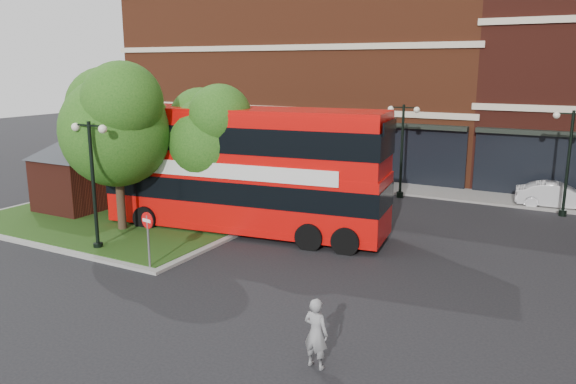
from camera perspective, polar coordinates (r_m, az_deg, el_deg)
The scene contains 15 objects.
ground at distance 19.42m, azimuth -7.89°, elevation -8.56°, with size 120.00×120.00×0.00m, color black.
pavement_far at distance 33.55m, azimuth 9.07°, elevation 0.63°, with size 44.00×3.00×0.12m, color slate.
terrace_far_left at distance 42.85m, azimuth 2.56°, elevation 12.73°, with size 26.00×12.00×14.00m, color #622B17.
traffic_island at distance 26.65m, azimuth -17.97°, elevation -3.00°, with size 12.60×7.60×0.15m.
kiosk at distance 29.03m, azimuth -20.94°, elevation 2.59°, with size 6.51×6.51×3.60m.
tree_island_west at distance 24.52m, azimuth -17.17°, elevation 6.99°, with size 5.40×4.71×7.21m.
tree_island_east at distance 24.46m, azimuth -7.90°, elevation 6.12°, with size 4.46×3.90×6.29m.
lamp_island at distance 22.39m, azimuth -19.20°, elevation 1.26°, with size 1.72×0.36×5.00m.
lamp_far_left at distance 30.58m, azimuth 11.51°, elevation 4.63°, with size 1.72×0.36×5.00m.
lamp_far_right at distance 29.27m, azimuth 26.63°, elevation 3.17°, with size 1.72×0.36×5.00m.
bus at distance 23.74m, azimuth -4.51°, elevation 3.09°, with size 12.42×4.34×4.64m.
woman at distance 13.61m, azimuth 2.85°, elevation -14.12°, with size 0.63×0.42×1.74m, color gray.
car_silver at distance 34.37m, azimuth -2.32°, elevation 2.23°, with size 1.76×4.37×1.49m, color #A3A5AA.
car_white at distance 31.14m, azimuth 25.67°, elevation -0.33°, with size 1.36×3.91×1.29m, color silver.
no_entry_sign at distance 19.94m, azimuth -14.05°, elevation -3.69°, with size 0.58×0.15×2.11m.
Camera 1 is at (10.91, -14.45, 7.02)m, focal length 35.00 mm.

